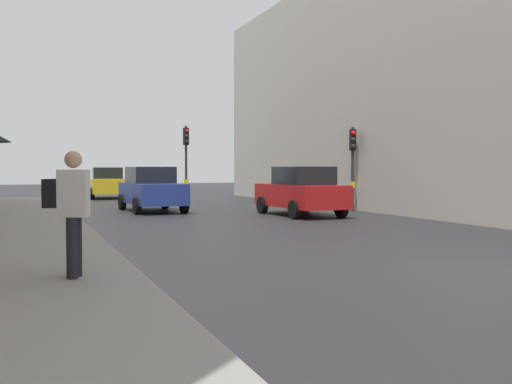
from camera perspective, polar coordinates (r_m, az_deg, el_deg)
name	(u,v)px	position (r m, az deg, el deg)	size (l,w,h in m)	color
ground_plane	(477,269)	(10.58, 20.68, -7.03)	(120.00, 120.00, 0.00)	#28282B
sidewalk_kerb	(23,242)	(13.81, -21.65, -4.56)	(3.26, 40.00, 0.16)	gray
traffic_light_mid_street	(353,153)	(23.72, 9.36, 3.75)	(0.34, 0.45, 3.35)	#2D2D2D
traffic_light_far_median	(186,150)	(29.23, -6.79, 4.08)	(0.25, 0.43, 3.80)	#2D2D2D
car_red_sedan	(301,191)	(21.17, 4.38, 0.08)	(2.10, 4.24, 1.76)	red
car_blue_van	(152,189)	(23.57, -10.10, 0.27)	(2.18, 4.28, 1.76)	navy
car_yellow_taxi	(107,183)	(34.65, -14.21, 0.86)	(2.24, 4.31, 1.76)	yellow
pedestrian_with_black_backpack	(70,206)	(8.60, -17.55, -1.31)	(0.66, 0.46, 1.77)	black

